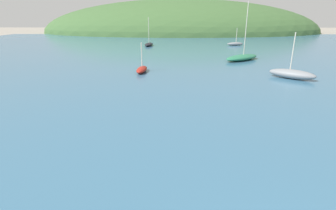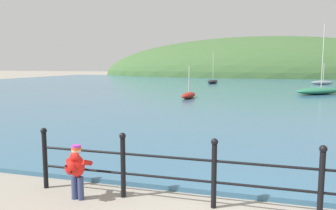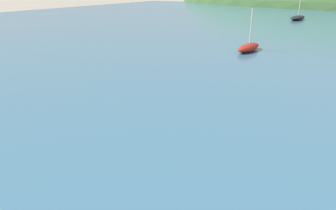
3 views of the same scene
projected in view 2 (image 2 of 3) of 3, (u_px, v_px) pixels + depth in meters
water at (260, 87)px, 34.53m from camera, size 80.00×60.00×0.10m
far_hillside at (261, 76)px, 71.21m from camera, size 71.18×39.15×16.61m
iron_railing at (265, 176)px, 5.28m from camera, size 8.42×0.12×1.21m
child_in_coat at (76, 167)px, 5.85m from camera, size 0.38×0.53×1.00m
boat_mid_harbor at (213, 81)px, 40.57m from camera, size 1.33×3.29×3.95m
boat_twin_mast at (322, 82)px, 37.80m from camera, size 2.61×1.36×2.47m
boat_green_fishing at (189, 95)px, 22.61m from camera, size 0.90×2.33×2.24m
boat_far_right at (319, 91)px, 25.68m from camera, size 4.37×4.01×5.43m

